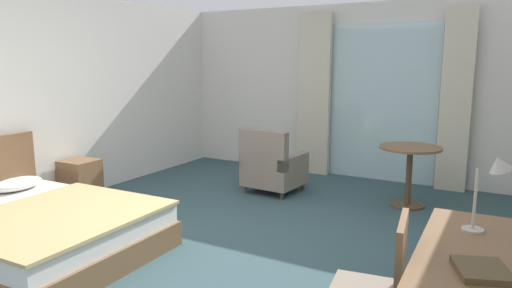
# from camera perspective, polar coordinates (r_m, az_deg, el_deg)

# --- Properties ---
(ground) EXTENTS (5.82, 7.58, 0.10)m
(ground) POSITION_cam_1_polar(r_m,az_deg,el_deg) (4.47, -5.43, -13.68)
(ground) COLOR #334C51
(wall_back) EXTENTS (5.42, 0.12, 2.59)m
(wall_back) POSITION_cam_1_polar(r_m,az_deg,el_deg) (7.28, 10.54, 6.40)
(wall_back) COLOR silver
(wall_back) RESTS_ON ground
(wall_left) EXTENTS (0.12, 7.18, 2.59)m
(wall_left) POSITION_cam_1_polar(r_m,az_deg,el_deg) (6.04, -26.85, 4.72)
(wall_left) COLOR silver
(wall_left) RESTS_ON ground
(balcony_glass_door) EXTENTS (1.59, 0.02, 2.28)m
(balcony_glass_door) POSITION_cam_1_polar(r_m,az_deg,el_deg) (7.04, 15.14, 4.82)
(balcony_glass_door) COLOR silver
(balcony_glass_door) RESTS_ON ground
(curtain_panel_left) EXTENTS (0.51, 0.10, 2.46)m
(curtain_panel_left) POSITION_cam_1_polar(r_m,az_deg,el_deg) (7.25, 7.15, 5.97)
(curtain_panel_left) COLOR beige
(curtain_panel_left) RESTS_ON ground
(curtain_panel_right) EXTENTS (0.40, 0.10, 2.46)m
(curtain_panel_right) POSITION_cam_1_polar(r_m,az_deg,el_deg) (6.75, 23.34, 4.90)
(curtain_panel_right) COLOR beige
(curtain_panel_right) RESTS_ON ground
(bed) EXTENTS (2.21, 1.71, 0.96)m
(bed) POSITION_cam_1_polar(r_m,az_deg,el_deg) (4.83, -26.21, -9.22)
(bed) COLOR brown
(bed) RESTS_ON ground
(nightstand) EXTENTS (0.42, 0.39, 0.53)m
(nightstand) POSITION_cam_1_polar(r_m,az_deg,el_deg) (6.25, -20.77, -4.25)
(nightstand) COLOR brown
(nightstand) RESTS_ON ground
(writing_desk) EXTENTS (0.64, 1.37, 0.75)m
(writing_desk) POSITION_cam_1_polar(r_m,az_deg,el_deg) (2.84, 25.46, -13.51)
(writing_desk) COLOR brown
(writing_desk) RESTS_ON ground
(desk_chair) EXTENTS (0.47, 0.51, 0.90)m
(desk_chair) POSITION_cam_1_polar(r_m,az_deg,el_deg) (2.85, 14.95, -16.30)
(desk_chair) COLOR gray
(desk_chair) RESTS_ON ground
(desk_lamp) EXTENTS (0.25, 0.20, 0.48)m
(desk_lamp) POSITION_cam_1_polar(r_m,az_deg,el_deg) (3.06, 27.14, -3.55)
(desk_lamp) COLOR #B7B2A8
(desk_lamp) RESTS_ON writing_desk
(closed_book) EXTENTS (0.32, 0.33, 0.03)m
(closed_book) POSITION_cam_1_polar(r_m,az_deg,el_deg) (2.54, 26.02, -13.77)
(closed_book) COLOR brown
(closed_book) RESTS_ON writing_desk
(armchair_by_window) EXTENTS (0.74, 0.73, 0.87)m
(armchair_by_window) POSITION_cam_1_polar(r_m,az_deg,el_deg) (6.25, 1.99, -2.90)
(armchair_by_window) COLOR gray
(armchair_by_window) RESTS_ON ground
(round_cafe_table) EXTENTS (0.73, 0.73, 0.74)m
(round_cafe_table) POSITION_cam_1_polar(r_m,az_deg,el_deg) (5.90, 18.36, -2.09)
(round_cafe_table) COLOR brown
(round_cafe_table) RESTS_ON ground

